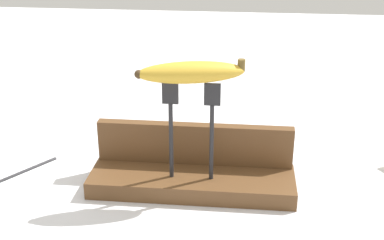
# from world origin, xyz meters

# --- Properties ---
(ground_plane) EXTENTS (3.00, 3.00, 0.00)m
(ground_plane) POSITION_xyz_m (0.00, 0.00, 0.00)
(ground_plane) COLOR silver
(wooden_board) EXTENTS (0.35, 0.11, 0.03)m
(wooden_board) POSITION_xyz_m (0.00, 0.00, 0.01)
(wooden_board) COLOR brown
(wooden_board) RESTS_ON ground
(board_backstop) EXTENTS (0.34, 0.02, 0.07)m
(board_backstop) POSITION_xyz_m (0.00, 0.04, 0.07)
(board_backstop) COLOR brown
(board_backstop) RESTS_ON wooden_board
(fork_stand_center) EXTENTS (0.09, 0.01, 0.17)m
(fork_stand_center) POSITION_xyz_m (0.00, -0.01, 0.13)
(fork_stand_center) COLOR black
(fork_stand_center) RESTS_ON wooden_board
(banana_raised_center) EXTENTS (0.17, 0.08, 0.04)m
(banana_raised_center) POSITION_xyz_m (-0.00, -0.01, 0.21)
(banana_raised_center) COLOR gold
(banana_raised_center) RESTS_ON fork_stand_center
(fork_fallen_near) EXTENTS (0.12, 0.16, 0.01)m
(fork_fallen_near) POSITION_xyz_m (-0.34, -0.01, 0.00)
(fork_fallen_near) COLOR black
(fork_fallen_near) RESTS_ON ground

